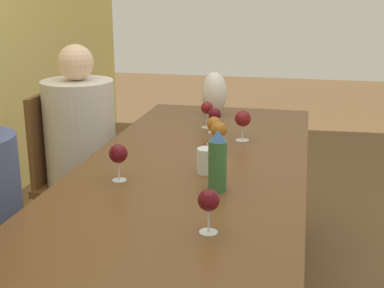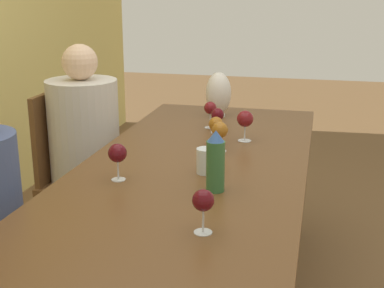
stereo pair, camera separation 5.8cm
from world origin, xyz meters
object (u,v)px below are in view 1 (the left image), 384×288
water_bottle (218,162)px  wine_glass_3 (243,119)px  wine_glass_1 (118,154)px  wine_glass_4 (219,130)px  wine_glass_5 (215,115)px  wine_glass_7 (207,108)px  wine_glass_0 (214,125)px  person_far (84,148)px  chair_far (70,171)px  vase (214,94)px  water_tumbler (207,161)px  wine_glass_2 (209,201)px

water_bottle → wine_glass_3: (0.69, -0.01, -0.00)m
wine_glass_1 → wine_glass_4: bearing=-34.0°
wine_glass_1 → wine_glass_5: bearing=-17.2°
wine_glass_7 → water_bottle: bearing=-167.0°
wine_glass_0 → person_far: bearing=76.1°
wine_glass_1 → chair_far: size_ratio=0.16×
water_bottle → wine_glass_3: water_bottle is taller
wine_glass_7 → person_far: bearing=99.4°
wine_glass_0 → vase: bearing=9.8°
water_bottle → water_tumbler: size_ratio=2.24×
wine_glass_5 → wine_glass_3: bearing=-127.4°
wine_glass_4 → vase: bearing=11.5°
vase → wine_glass_4: vase is taller
wine_glass_2 → wine_glass_4: 0.86m
wine_glass_5 → person_far: bearing=91.9°
wine_glass_2 → water_bottle: bearing=5.3°
water_tumbler → person_far: 1.03m
water_bottle → wine_glass_2: size_ratio=1.63×
wine_glass_0 → wine_glass_5: 0.22m
wine_glass_4 → person_far: bearing=69.9°
water_tumbler → wine_glass_0: wine_glass_0 is taller
wine_glass_1 → wine_glass_7: bearing=-12.1°
wine_glass_1 → wine_glass_2: (-0.38, -0.43, -0.00)m
person_far → water_bottle: bearing=-131.8°
vase → water_tumbler: bearing=-171.9°
chair_far → person_far: 0.17m
wine_glass_1 → person_far: bearing=32.4°
wine_glass_4 → chair_far: chair_far is taller
wine_glass_5 → vase: bearing=10.4°
wine_glass_7 → person_far: 0.73m
wine_glass_4 → water_bottle: bearing=-171.1°
wine_glass_3 → person_far: (0.10, 0.90, -0.24)m
wine_glass_0 → wine_glass_2: wine_glass_2 is taller
vase → wine_glass_0: bearing=-170.2°
wine_glass_1 → wine_glass_4: (0.47, -0.32, -0.01)m
wine_glass_0 → wine_glass_1: (-0.58, 0.28, 0.01)m
vase → wine_glass_2: 1.55m
water_bottle → person_far: person_far is taller
wine_glass_0 → wine_glass_3: bearing=-54.3°
wine_glass_1 → wine_glass_7: 0.90m
wine_glass_5 → wine_glass_2: bearing=-171.1°
chair_far → water_tumbler: bearing=-123.9°
wine_glass_3 → wine_glass_4: wine_glass_3 is taller
vase → wine_glass_7: (-0.27, -0.01, -0.03)m
water_tumbler → wine_glass_7: (0.72, 0.13, 0.05)m
wine_glass_7 → wine_glass_0: bearing=-163.2°
wine_glass_1 → wine_glass_2: 0.58m
wine_glass_3 → chair_far: chair_far is taller
wine_glass_0 → wine_glass_7: size_ratio=0.95×
wine_glass_7 → chair_far: size_ratio=0.15×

